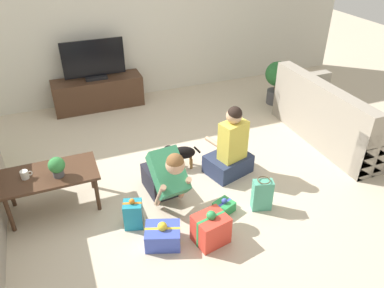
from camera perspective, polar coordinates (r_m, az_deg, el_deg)
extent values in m
plane|color=beige|center=(4.65, -1.88, -5.05)|extent=(16.00, 16.00, 0.00)
cube|color=beige|center=(6.44, -10.56, 17.97)|extent=(8.40, 0.06, 2.60)
cube|color=gray|center=(5.74, 21.32, 2.96)|extent=(0.93, 1.93, 0.45)
cube|color=gray|center=(5.32, 19.26, 6.42)|extent=(0.20, 1.93, 0.42)
cube|color=gray|center=(6.29, 16.35, 7.37)|extent=(0.93, 0.16, 0.63)
cube|color=#3366AD|center=(5.27, 22.97, 4.68)|extent=(0.18, 0.34, 0.32)
cube|color=#288E6B|center=(5.69, 18.78, 7.50)|extent=(0.18, 0.34, 0.32)
cube|color=#472D1E|center=(4.22, -20.96, -4.39)|extent=(0.99, 0.54, 0.03)
cylinder|color=#472D1E|center=(4.23, -26.07, -9.62)|extent=(0.04, 0.04, 0.43)
cylinder|color=#472D1E|center=(4.18, -14.25, -7.37)|extent=(0.04, 0.04, 0.43)
cylinder|color=#472D1E|center=(4.56, -25.99, -6.33)|extent=(0.04, 0.04, 0.43)
cylinder|color=#472D1E|center=(4.52, -15.12, -4.22)|extent=(0.04, 0.04, 0.43)
cube|color=#472D1E|center=(6.42, -14.07, 7.56)|extent=(1.43, 0.44, 0.50)
cube|color=black|center=(6.31, -14.40, 9.84)|extent=(0.34, 0.20, 0.05)
cube|color=black|center=(6.21, -14.79, 12.52)|extent=(0.97, 0.03, 0.58)
cylinder|color=#4C4C51|center=(6.58, 12.50, 7.08)|extent=(0.28, 0.28, 0.23)
cylinder|color=brown|center=(6.51, 12.68, 8.48)|extent=(0.05, 0.05, 0.12)
sphere|color=#286B33|center=(6.42, 12.92, 10.38)|extent=(0.40, 0.40, 0.40)
cube|color=#23232D|center=(4.39, -5.05, -5.50)|extent=(0.33, 0.46, 0.28)
cube|color=#338456|center=(3.99, -3.65, -4.36)|extent=(0.36, 0.54, 0.47)
sphere|color=tan|center=(3.72, -2.59, -3.20)|extent=(0.20, 0.20, 0.20)
sphere|color=brown|center=(3.70, -2.60, -2.77)|extent=(0.18, 0.18, 0.18)
cylinder|color=tan|center=(3.99, -4.89, -7.84)|extent=(0.08, 0.28, 0.42)
cylinder|color=tan|center=(4.08, -1.13, -6.71)|extent=(0.08, 0.28, 0.42)
cube|color=#283351|center=(4.70, 5.50, -3.01)|extent=(0.61, 0.53, 0.24)
cube|color=gold|center=(4.46, 6.26, 0.50)|extent=(0.36, 0.28, 0.49)
sphere|color=tan|center=(4.31, 6.43, 4.29)|extent=(0.19, 0.19, 0.19)
sphere|color=black|center=(4.29, 6.54, 4.63)|extent=(0.17, 0.17, 0.17)
cylinder|color=tan|center=(4.70, 5.64, 1.25)|extent=(0.13, 0.27, 0.06)
cylinder|color=tan|center=(4.55, 3.28, 0.25)|extent=(0.13, 0.27, 0.06)
ellipsoid|color=black|center=(4.71, -1.31, -1.33)|extent=(0.33, 0.22, 0.16)
sphere|color=black|center=(4.68, -3.57, -1.02)|extent=(0.14, 0.14, 0.14)
sphere|color=olive|center=(4.69, -4.24, -1.18)|extent=(0.06, 0.06, 0.06)
cylinder|color=black|center=(4.71, 0.79, -0.89)|extent=(0.10, 0.05, 0.10)
cylinder|color=olive|center=(4.83, -2.47, -2.56)|extent=(0.04, 0.04, 0.13)
cylinder|color=olive|center=(4.76, -2.41, -3.17)|extent=(0.04, 0.04, 0.13)
cylinder|color=olive|center=(4.84, -0.20, -2.45)|extent=(0.04, 0.04, 0.13)
cylinder|color=olive|center=(4.77, -0.10, -3.05)|extent=(0.04, 0.04, 0.13)
cube|color=#3D51BC|center=(3.78, -4.47, -13.79)|extent=(0.41, 0.37, 0.20)
cube|color=yellow|center=(3.78, -4.47, -13.79)|extent=(0.33, 0.14, 0.20)
sphere|color=yellow|center=(3.69, -4.55, -12.44)|extent=(0.10, 0.10, 0.10)
cube|color=#2D934C|center=(4.15, 4.90, -9.50)|extent=(0.25, 0.24, 0.12)
cube|color=#3D51BC|center=(4.15, 4.90, -9.50)|extent=(0.20, 0.10, 0.12)
sphere|color=#3D51BC|center=(4.10, 4.95, -8.64)|extent=(0.06, 0.06, 0.06)
cube|color=red|center=(3.76, 2.87, -12.81)|extent=(0.36, 0.33, 0.31)
cube|color=#2D934C|center=(3.76, 2.87, -12.81)|extent=(0.32, 0.09, 0.31)
sphere|color=#2D934C|center=(3.64, 2.94, -10.82)|extent=(0.10, 0.10, 0.10)
cube|color=teal|center=(3.96, -8.94, -10.55)|extent=(0.23, 0.22, 0.30)
cube|color=orange|center=(3.96, -8.94, -10.55)|extent=(0.19, 0.09, 0.30)
sphere|color=orange|center=(3.85, -9.16, -8.62)|extent=(0.06, 0.06, 0.06)
cube|color=#4CA384|center=(4.16, 10.63, -7.65)|extent=(0.24, 0.17, 0.37)
torus|color=#4C3823|center=(4.04, 10.91, -5.43)|extent=(0.17, 0.17, 0.01)
cylinder|color=silver|center=(4.20, -24.16, -4.29)|extent=(0.08, 0.08, 0.09)
torus|color=silver|center=(4.20, -23.47, -4.11)|extent=(0.06, 0.01, 0.06)
cylinder|color=#4C4C51|center=(4.12, -19.69, -4.21)|extent=(0.11, 0.11, 0.07)
sphere|color=#337F3D|center=(4.06, -19.95, -3.03)|extent=(0.17, 0.17, 0.17)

